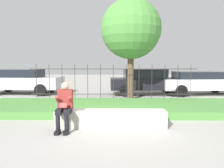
% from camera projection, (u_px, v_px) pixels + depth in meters
% --- Properties ---
extents(ground_plane, '(60.00, 60.00, 0.00)m').
position_uv_depth(ground_plane, '(113.00, 127.00, 6.09)').
color(ground_plane, '#9E9B93').
extents(stone_bench, '(3.05, 0.52, 0.47)m').
position_uv_depth(stone_bench, '(111.00, 119.00, 6.07)').
color(stone_bench, '#B7B2A3').
rests_on(stone_bench, ground_plane).
extents(person_seated_reader, '(0.42, 0.73, 1.26)m').
position_uv_depth(person_seated_reader, '(65.00, 104.00, 5.74)').
color(person_seated_reader, black).
rests_on(person_seated_reader, ground_plane).
extents(grass_berm, '(9.75, 2.85, 0.25)m').
position_uv_depth(grass_berm, '(113.00, 107.00, 8.19)').
color(grass_berm, '#4C893D').
rests_on(grass_berm, ground_plane).
extents(iron_fence, '(7.75, 0.03, 1.72)m').
position_uv_depth(iron_fence, '(113.00, 82.00, 10.13)').
color(iron_fence, '#332D28').
rests_on(iron_fence, ground_plane).
extents(car_parked_left, '(4.56, 2.14, 1.43)m').
position_uv_depth(car_parked_left, '(22.00, 81.00, 12.77)').
color(car_parked_left, '#B7B7BC').
rests_on(car_parked_left, ground_plane).
extents(car_parked_right, '(4.56, 2.11, 1.31)m').
position_uv_depth(car_parked_right, '(199.00, 82.00, 12.41)').
color(car_parked_right, silver).
rests_on(car_parked_right, ground_plane).
extents(car_parked_center, '(4.29, 1.96, 1.45)m').
position_uv_depth(car_parked_center, '(147.00, 81.00, 12.45)').
color(car_parked_center, black).
rests_on(car_parked_center, ground_plane).
extents(tree_behind_fence, '(2.87, 2.87, 4.84)m').
position_uv_depth(tree_behind_fence, '(131.00, 29.00, 10.38)').
color(tree_behind_fence, brown).
rests_on(tree_behind_fence, ground_plane).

